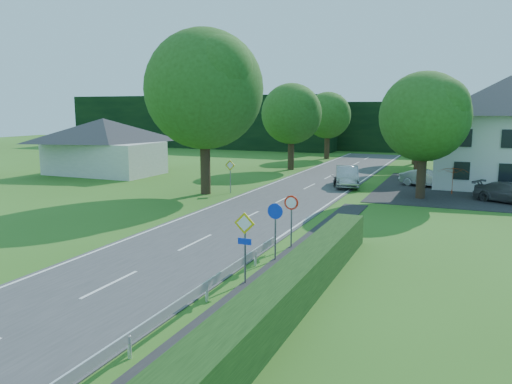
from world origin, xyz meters
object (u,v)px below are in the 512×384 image
at_px(motorcycle, 335,180).
at_px(parked_car_grey, 509,193).
at_px(moving_car, 347,176).
at_px(streetlight, 419,132).
at_px(parasol, 452,180).
at_px(parked_car_silver_a, 426,178).

distance_m(motorcycle, parked_car_grey, 12.44).
height_order(moving_car, parked_car_grey, moving_car).
distance_m(streetlight, parasol, 4.21).
distance_m(moving_car, parked_car_grey, 11.59).
xyz_separation_m(streetlight, motorcycle, (-6.26, 1.01, -3.97)).
height_order(parked_car_silver_a, parasol, parasol).
bearing_deg(moving_car, parasol, -19.24).
xyz_separation_m(moving_car, parked_car_silver_a, (5.73, 2.38, -0.14)).
distance_m(moving_car, parasol, 7.76).
relative_size(motorcycle, parked_car_grey, 0.39).
bearing_deg(parked_car_silver_a, moving_car, 132.21).
bearing_deg(parasol, streetlight, -166.98).
xyz_separation_m(streetlight, moving_car, (-5.36, 1.16, -3.63)).
bearing_deg(streetlight, moving_car, 167.78).
bearing_deg(parasol, motorcycle, 176.97).
distance_m(motorcycle, parasol, 8.67).
bearing_deg(moving_car, motorcycle, 175.04).
bearing_deg(streetlight, motorcycle, 170.87).
height_order(streetlight, parked_car_grey, streetlight).
relative_size(motorcycle, parasol, 0.79).
bearing_deg(parked_car_grey, streetlight, 102.74).
bearing_deg(streetlight, parked_car_grey, -14.02).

